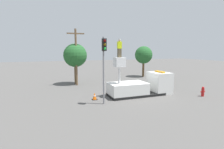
{
  "coord_description": "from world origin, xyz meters",
  "views": [
    {
      "loc": [
        -8.4,
        -15.5,
        4.63
      ],
      "look_at": [
        -2.91,
        -0.82,
        2.4
      ],
      "focal_mm": 28.0,
      "sensor_mm": 36.0,
      "label": 1
    }
  ],
  "objects_px": {
    "worker": "(119,48)",
    "traffic_light_pole": "(104,57)",
    "bucket_truck": "(141,86)",
    "fire_hydrant": "(203,92)",
    "tree_right_bg": "(75,56)",
    "tree_left_bg": "(144,55)",
    "utility_pole": "(76,55)",
    "traffic_cone_rear": "(95,96)"
  },
  "relations": [
    {
      "from": "worker",
      "to": "fire_hydrant",
      "type": "relative_size",
      "value": 1.78
    },
    {
      "from": "bucket_truck",
      "to": "fire_hydrant",
      "type": "bearing_deg",
      "value": -26.2
    },
    {
      "from": "tree_left_bg",
      "to": "tree_right_bg",
      "type": "relative_size",
      "value": 0.96
    },
    {
      "from": "fire_hydrant",
      "to": "bucket_truck",
      "type": "bearing_deg",
      "value": 153.8
    },
    {
      "from": "worker",
      "to": "fire_hydrant",
      "type": "xyz_separation_m",
      "value": [
        7.95,
        -2.71,
        -4.3
      ]
    },
    {
      "from": "worker",
      "to": "fire_hydrant",
      "type": "height_order",
      "value": "worker"
    },
    {
      "from": "tree_left_bg",
      "to": "utility_pole",
      "type": "relative_size",
      "value": 0.72
    },
    {
      "from": "worker",
      "to": "traffic_light_pole",
      "type": "distance_m",
      "value": 2.87
    },
    {
      "from": "fire_hydrant",
      "to": "tree_left_bg",
      "type": "distance_m",
      "value": 13.86
    },
    {
      "from": "tree_right_bg",
      "to": "utility_pole",
      "type": "relative_size",
      "value": 0.75
    },
    {
      "from": "traffic_light_pole",
      "to": "utility_pole",
      "type": "distance_m",
      "value": 9.12
    },
    {
      "from": "bucket_truck",
      "to": "tree_left_bg",
      "type": "distance_m",
      "value": 12.9
    },
    {
      "from": "tree_right_bg",
      "to": "fire_hydrant",
      "type": "bearing_deg",
      "value": -44.63
    },
    {
      "from": "traffic_light_pole",
      "to": "tree_right_bg",
      "type": "distance_m",
      "value": 9.88
    },
    {
      "from": "fire_hydrant",
      "to": "worker",
      "type": "bearing_deg",
      "value": 161.17
    },
    {
      "from": "worker",
      "to": "traffic_cone_rear",
      "type": "height_order",
      "value": "worker"
    },
    {
      "from": "traffic_light_pole",
      "to": "traffic_cone_rear",
      "type": "xyz_separation_m",
      "value": [
        -0.41,
        1.69,
        -3.7
      ]
    },
    {
      "from": "traffic_light_pole",
      "to": "tree_right_bg",
      "type": "relative_size",
      "value": 1.04
    },
    {
      "from": "bucket_truck",
      "to": "tree_left_bg",
      "type": "bearing_deg",
      "value": 58.44
    },
    {
      "from": "traffic_cone_rear",
      "to": "utility_pole",
      "type": "distance_m",
      "value": 8.25
    },
    {
      "from": "bucket_truck",
      "to": "tree_left_bg",
      "type": "xyz_separation_m",
      "value": [
        6.59,
        10.72,
        2.85
      ]
    },
    {
      "from": "bucket_truck",
      "to": "traffic_light_pole",
      "type": "distance_m",
      "value": 5.81
    },
    {
      "from": "worker",
      "to": "fire_hydrant",
      "type": "bearing_deg",
      "value": -18.83
    },
    {
      "from": "utility_pole",
      "to": "traffic_light_pole",
      "type": "bearing_deg",
      "value": -84.68
    },
    {
      "from": "worker",
      "to": "utility_pole",
      "type": "xyz_separation_m",
      "value": [
        -2.97,
        7.32,
        -0.83
      ]
    },
    {
      "from": "tree_left_bg",
      "to": "utility_pole",
      "type": "distance_m",
      "value": 12.47
    },
    {
      "from": "traffic_light_pole",
      "to": "tree_left_bg",
      "type": "bearing_deg",
      "value": 48.24
    },
    {
      "from": "bucket_truck",
      "to": "traffic_light_pole",
      "type": "relative_size",
      "value": 1.17
    },
    {
      "from": "worker",
      "to": "traffic_cone_rear",
      "type": "distance_m",
      "value": 5.14
    },
    {
      "from": "tree_left_bg",
      "to": "traffic_cone_rear",
      "type": "bearing_deg",
      "value": -136.95
    },
    {
      "from": "traffic_light_pole",
      "to": "tree_left_bg",
      "type": "distance_m",
      "value": 16.75
    },
    {
      "from": "bucket_truck",
      "to": "worker",
      "type": "relative_size",
      "value": 3.81
    },
    {
      "from": "traffic_cone_rear",
      "to": "tree_right_bg",
      "type": "height_order",
      "value": "tree_right_bg"
    },
    {
      "from": "worker",
      "to": "utility_pole",
      "type": "bearing_deg",
      "value": 112.11
    },
    {
      "from": "utility_pole",
      "to": "worker",
      "type": "bearing_deg",
      "value": -67.89
    },
    {
      "from": "fire_hydrant",
      "to": "traffic_cone_rear",
      "type": "height_order",
      "value": "fire_hydrant"
    },
    {
      "from": "fire_hydrant",
      "to": "tree_right_bg",
      "type": "bearing_deg",
      "value": 135.37
    },
    {
      "from": "fire_hydrant",
      "to": "tree_left_bg",
      "type": "xyz_separation_m",
      "value": [
        1.08,
        13.43,
        3.25
      ]
    },
    {
      "from": "traffic_light_pole",
      "to": "fire_hydrant",
      "type": "relative_size",
      "value": 5.78
    },
    {
      "from": "bucket_truck",
      "to": "tree_right_bg",
      "type": "height_order",
      "value": "tree_right_bg"
    },
    {
      "from": "traffic_cone_rear",
      "to": "tree_right_bg",
      "type": "distance_m",
      "value": 8.9
    },
    {
      "from": "bucket_truck",
      "to": "tree_left_bg",
      "type": "height_order",
      "value": "tree_left_bg"
    }
  ]
}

